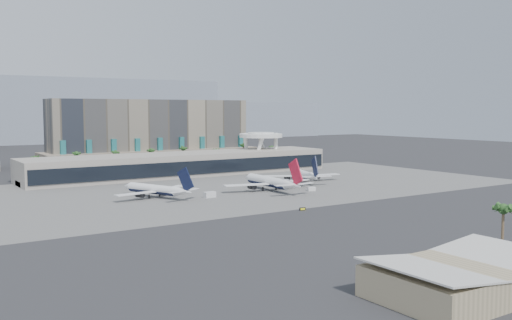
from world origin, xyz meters
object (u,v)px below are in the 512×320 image
airliner_centre (271,182)px  taxiway_sign (302,209)px  airliner_right (303,174)px  service_vehicle_b (311,189)px  service_vehicle_a (210,195)px  airliner_left (156,189)px

airliner_centre → taxiway_sign: 51.10m
taxiway_sign → airliner_right: bearing=63.4°
service_vehicle_b → taxiway_sign: size_ratio=1.45×
taxiway_sign → service_vehicle_a: bearing=118.4°
airliner_right → taxiway_sign: size_ratio=16.53×
airliner_centre → service_vehicle_a: size_ratio=9.21×
service_vehicle_a → service_vehicle_b: bearing=-16.0°
service_vehicle_a → service_vehicle_b: size_ratio=1.43×
airliner_centre → service_vehicle_b: size_ratio=13.15×
service_vehicle_a → taxiway_sign: bearing=-80.1°
service_vehicle_b → service_vehicle_a: bearing=-173.7°
airliner_centre → service_vehicle_b: bearing=-35.4°
airliner_right → service_vehicle_b: airliner_right is taller
service_vehicle_b → taxiway_sign: service_vehicle_b is taller
airliner_centre → service_vehicle_b: airliner_centre is taller
airliner_left → service_vehicle_a: (18.02, -12.32, -2.19)m
airliner_left → airliner_centre: 51.20m
airliner_centre → taxiway_sign: bearing=-110.3°
airliner_right → service_vehicle_a: bearing=-142.8°
airliner_right → taxiway_sign: airliner_right is taller
airliner_centre → taxiway_sign: (-19.26, -47.21, -3.40)m
airliner_centre → taxiway_sign: size_ratio=19.02×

